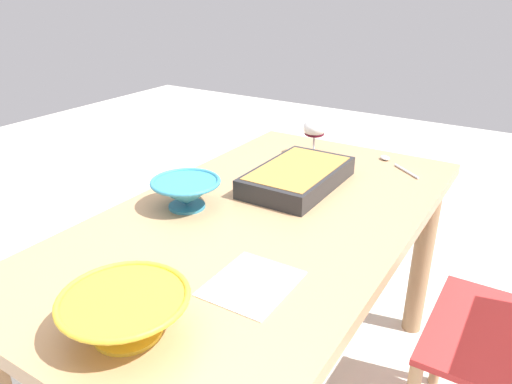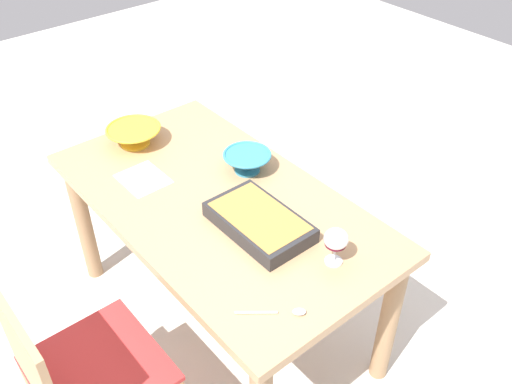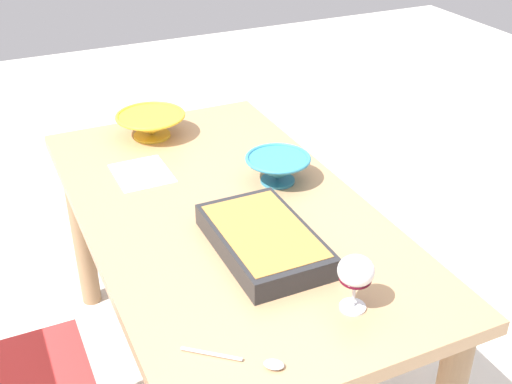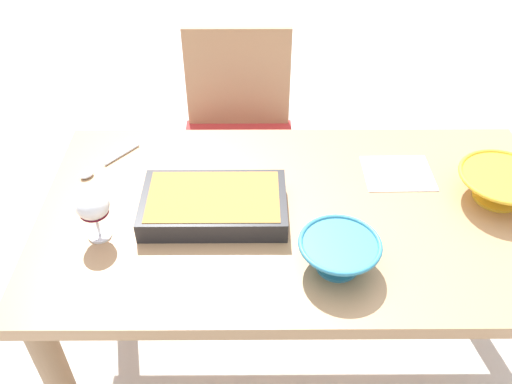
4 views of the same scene
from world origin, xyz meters
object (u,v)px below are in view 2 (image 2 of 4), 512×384
(dining_table, at_px, (219,220))
(napkin, at_px, (143,179))
(wine_glass, at_px, (336,241))
(mixing_bowl, at_px, (247,161))
(casserole_dish, at_px, (259,221))
(small_bowl, at_px, (134,135))
(serving_spoon, at_px, (285,312))
(chair, at_px, (73,373))

(dining_table, bearing_deg, napkin, -152.31)
(wine_glass, bearing_deg, mixing_bowl, 169.68)
(casserole_dish, bearing_deg, small_bowl, -175.74)
(wine_glass, xyz_separation_m, small_bowl, (-1.11, -0.15, -0.05))
(small_bowl, bearing_deg, napkin, -23.53)
(dining_table, distance_m, serving_spoon, 0.65)
(chair, distance_m, wine_glass, 0.99)
(wine_glass, xyz_separation_m, casserole_dish, (-0.30, -0.09, -0.06))
(napkin, bearing_deg, mixing_bowl, 58.45)
(serving_spoon, bearing_deg, casserole_dish, 151.62)
(mixing_bowl, bearing_deg, napkin, -121.55)
(wine_glass, distance_m, small_bowl, 1.12)
(dining_table, xyz_separation_m, chair, (0.20, -0.77, -0.13))
(mixing_bowl, xyz_separation_m, napkin, (-0.23, -0.38, -0.05))
(mixing_bowl, bearing_deg, small_bowl, -151.97)
(dining_table, xyz_separation_m, napkin, (-0.31, -0.16, 0.11))
(casserole_dish, relative_size, serving_spoon, 2.12)
(dining_table, xyz_separation_m, serving_spoon, (0.61, -0.19, 0.12))
(mixing_bowl, bearing_deg, chair, -74.38)
(casserole_dish, distance_m, small_bowl, 0.81)
(napkin, bearing_deg, small_bowl, 156.47)
(chair, bearing_deg, napkin, 129.83)
(casserole_dish, height_order, napkin, casserole_dish)
(small_bowl, bearing_deg, serving_spoon, -6.66)
(casserole_dish, xyz_separation_m, small_bowl, (-0.81, -0.06, 0.01))
(serving_spoon, bearing_deg, napkin, 178.51)
(wine_glass, xyz_separation_m, mixing_bowl, (-0.62, 0.11, -0.05))
(wine_glass, relative_size, serving_spoon, 0.77)
(casserole_dish, bearing_deg, chair, -93.36)
(dining_table, height_order, small_bowl, small_bowl)
(mixing_bowl, height_order, small_bowl, mixing_bowl)
(dining_table, bearing_deg, mixing_bowl, 110.02)
(dining_table, relative_size, serving_spoon, 7.83)
(chair, xyz_separation_m, serving_spoon, (0.41, 0.58, 0.25))
(dining_table, relative_size, mixing_bowl, 7.15)
(chair, xyz_separation_m, napkin, (-0.50, 0.61, 0.24))
(dining_table, height_order, wine_glass, wine_glass)
(casserole_dish, bearing_deg, serving_spoon, -28.38)
(dining_table, bearing_deg, small_bowl, -175.17)
(dining_table, relative_size, chair, 1.67)
(dining_table, distance_m, casserole_dish, 0.28)
(napkin, bearing_deg, casserole_dish, 17.56)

